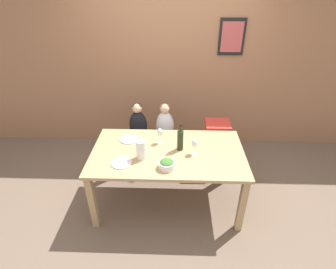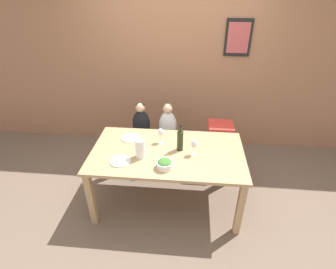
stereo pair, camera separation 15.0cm
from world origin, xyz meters
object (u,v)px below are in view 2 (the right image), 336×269
Objects in this scene: person_child_left at (141,121)px; person_child_center at (168,122)px; chair_right_highchair at (220,135)px; wine_glass_far at (160,133)px; chair_far_center at (168,143)px; paper_towel_roll at (140,149)px; dinner_plate_front_left at (120,161)px; salad_bowl_large at (165,164)px; wine_glass_near at (194,144)px; wine_bottle at (180,140)px; dinner_plate_back_left at (130,138)px; chair_far_left at (142,141)px.

person_child_left and person_child_center have the same top height.
chair_right_highchair is 3.80× the size of wine_glass_far.
paper_towel_roll is (-0.22, -0.88, 0.48)m from chair_far_center.
salad_bowl_large is at bearing -7.16° from dinner_plate_front_left.
wine_glass_near reaches higher than dinner_plate_front_left.
chair_far_center is 0.75m from chair_right_highchair.
salad_bowl_large is at bearing -78.25° from wine_glass_far.
chair_far_center is 1.02m from paper_towel_roll.
wine_bottle reaches higher than dinner_plate_back_left.
dinner_plate_front_left is (-0.05, -0.98, 0.37)m from chair_far_left.
wine_glass_near is (0.58, 0.10, 0.02)m from paper_towel_roll.
dinner_plate_front_left is (-0.42, -0.98, 0.04)m from person_child_center.
wine_bottle is 1.48× the size of dinner_plate_front_left.
chair_far_left is at bearing 180.00° from chair_right_highchair.
paper_towel_roll is 0.59m from wine_glass_near.
person_child_center is 0.59m from wine_glass_far.
person_child_center is at bearing 93.62° from salad_bowl_large.
person_child_left reaches higher than chair_right_highchair.
person_child_left is 3.16× the size of salad_bowl_large.
person_child_left is 2.82× the size of wine_glass_far.
wine_bottle reaches higher than wine_glass_near.
salad_bowl_large is (0.07, -1.04, 0.08)m from person_child_center.
salad_bowl_large is (0.28, -0.16, -0.06)m from paper_towel_roll.
chair_right_highchair is 1.53m from dinner_plate_front_left.
chair_far_center is 2.70× the size of salad_bowl_large.
chair_far_left is 1.20m from salad_bowl_large.
wine_glass_far is at bearing -93.47° from chair_far_center.
person_child_center is 2.43× the size of paper_towel_roll.
paper_towel_roll is 0.25m from dinner_plate_front_left.
chair_far_center is 2.41× the size of wine_glass_far.
person_child_left is 0.90m from paper_towel_roll.
wine_glass_far is (0.18, 0.32, 0.02)m from paper_towel_roll.
person_child_center is (0.37, 0.00, 0.33)m from chair_far_left.
chair_far_left is 0.50m from person_child_center.
person_child_left is at bearing 180.00° from person_child_center.
chair_far_left is 0.33m from person_child_left.
salad_bowl_large is (-0.29, -0.27, -0.09)m from wine_glass_near.
chair_far_left is at bearing -90.00° from person_child_left.
paper_towel_roll is (-0.95, -0.88, 0.30)m from chair_right_highchair.
wine_bottle is (-0.53, -0.69, 0.32)m from chair_right_highchair.
chair_far_left is at bearing 121.22° from wine_glass_far.
chair_far_center is 0.63× the size of chair_right_highchair.
dinner_plate_back_left reaches higher than chair_far_center.
salad_bowl_large is 0.77× the size of dinner_plate_back_left.
wine_glass_far is (-0.39, 0.21, 0.00)m from wine_glass_near.
chair_far_center is at bearing 93.63° from salad_bowl_large.
dinner_plate_front_left is at bearing -139.65° from chair_right_highchair.
salad_bowl_large is at bearing -122.58° from chair_right_highchair.
person_child_center reaches higher than salad_bowl_large.
chair_right_highchair is 0.92m from wine_glass_near.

